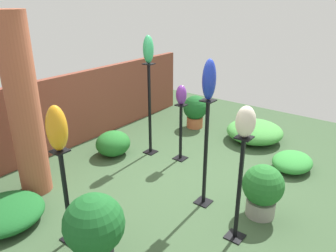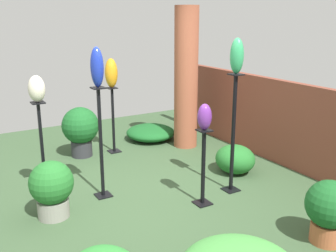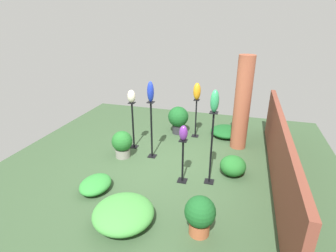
{
  "view_description": "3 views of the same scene",
  "coord_description": "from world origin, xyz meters",
  "px_view_note": "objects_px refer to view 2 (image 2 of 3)",
  "views": [
    {
      "loc": [
        -3.55,
        -2.4,
        2.6
      ],
      "look_at": [
        0.07,
        0.38,
        0.77
      ],
      "focal_mm": 35.0,
      "sensor_mm": 36.0,
      "label": 1
    },
    {
      "loc": [
        4.18,
        -2.2,
        2.3
      ],
      "look_at": [
        0.21,
        0.17,
        0.98
      ],
      "focal_mm": 42.0,
      "sensor_mm": 36.0,
      "label": 2
    },
    {
      "loc": [
        5.22,
        1.52,
        3.25
      ],
      "look_at": [
        0.01,
        0.0,
        1.02
      ],
      "focal_mm": 28.0,
      "sensor_mm": 36.0,
      "label": 3
    }
  ],
  "objects_px": {
    "pedestal_amber": "(113,123)",
    "art_vase_jade": "(237,56)",
    "pedestal_cobalt": "(101,148)",
    "art_vase_violet": "(205,117)",
    "pedestal_violet": "(203,171)",
    "potted_plant_back_center": "(81,128)",
    "potted_plant_mid_right": "(52,187)",
    "pedestal_jade": "(233,138)",
    "art_vase_amber": "(111,73)",
    "brick_pillar": "(186,79)",
    "art_vase_ivory": "(37,89)",
    "potted_plant_front_left": "(329,209)",
    "pedestal_ivory": "(43,155)",
    "art_vase_cobalt": "(97,67)"
  },
  "relations": [
    {
      "from": "pedestal_amber",
      "to": "art_vase_jade",
      "type": "height_order",
      "value": "art_vase_jade"
    },
    {
      "from": "pedestal_cobalt",
      "to": "art_vase_violet",
      "type": "bearing_deg",
      "value": 49.35
    },
    {
      "from": "pedestal_violet",
      "to": "potted_plant_back_center",
      "type": "distance_m",
      "value": 2.57
    },
    {
      "from": "pedestal_violet",
      "to": "pedestal_cobalt",
      "type": "xyz_separation_m",
      "value": [
        -0.85,
        -0.99,
        0.23
      ]
    },
    {
      "from": "potted_plant_mid_right",
      "to": "pedestal_cobalt",
      "type": "bearing_deg",
      "value": 107.19
    },
    {
      "from": "pedestal_jade",
      "to": "pedestal_cobalt",
      "type": "distance_m",
      "value": 1.71
    },
    {
      "from": "pedestal_cobalt",
      "to": "pedestal_amber",
      "type": "bearing_deg",
      "value": 151.9
    },
    {
      "from": "art_vase_violet",
      "to": "art_vase_amber",
      "type": "height_order",
      "value": "art_vase_amber"
    },
    {
      "from": "brick_pillar",
      "to": "art_vase_ivory",
      "type": "distance_m",
      "value": 2.84
    },
    {
      "from": "pedestal_cobalt",
      "to": "potted_plant_front_left",
      "type": "xyz_separation_m",
      "value": [
        2.22,
        1.6,
        -0.29
      ]
    },
    {
      "from": "brick_pillar",
      "to": "art_vase_ivory",
      "type": "height_order",
      "value": "brick_pillar"
    },
    {
      "from": "pedestal_ivory",
      "to": "pedestal_cobalt",
      "type": "distance_m",
      "value": 0.75
    },
    {
      "from": "art_vase_violet",
      "to": "art_vase_cobalt",
      "type": "distance_m",
      "value": 1.42
    },
    {
      "from": "art_vase_amber",
      "to": "potted_plant_front_left",
      "type": "height_order",
      "value": "art_vase_amber"
    },
    {
      "from": "art_vase_cobalt",
      "to": "potted_plant_back_center",
      "type": "relative_size",
      "value": 0.58
    },
    {
      "from": "art_vase_ivory",
      "to": "potted_plant_mid_right",
      "type": "height_order",
      "value": "art_vase_ivory"
    },
    {
      "from": "art_vase_violet",
      "to": "potted_plant_mid_right",
      "type": "bearing_deg",
      "value": -110.42
    },
    {
      "from": "brick_pillar",
      "to": "pedestal_violet",
      "type": "distance_m",
      "value": 2.43
    },
    {
      "from": "art_vase_jade",
      "to": "pedestal_violet",
      "type": "bearing_deg",
      "value": -77.31
    },
    {
      "from": "potted_plant_front_left",
      "to": "potted_plant_back_center",
      "type": "height_order",
      "value": "potted_plant_back_center"
    },
    {
      "from": "potted_plant_front_left",
      "to": "art_vase_jade",
      "type": "bearing_deg",
      "value": -178.29
    },
    {
      "from": "pedestal_amber",
      "to": "art_vase_amber",
      "type": "xyz_separation_m",
      "value": [
        0.0,
        -0.0,
        0.86
      ]
    },
    {
      "from": "art_vase_amber",
      "to": "brick_pillar",
      "type": "bearing_deg",
      "value": 74.29
    },
    {
      "from": "art_vase_cobalt",
      "to": "potted_plant_front_left",
      "type": "relative_size",
      "value": 0.71
    },
    {
      "from": "art_vase_violet",
      "to": "art_vase_cobalt",
      "type": "bearing_deg",
      "value": -130.65
    },
    {
      "from": "art_vase_violet",
      "to": "potted_plant_back_center",
      "type": "xyz_separation_m",
      "value": [
        -2.47,
        -0.72,
        -0.65
      ]
    },
    {
      "from": "art_vase_violet",
      "to": "potted_plant_front_left",
      "type": "xyz_separation_m",
      "value": [
        1.37,
        0.61,
        -0.75
      ]
    },
    {
      "from": "pedestal_amber",
      "to": "art_vase_amber",
      "type": "height_order",
      "value": "art_vase_amber"
    },
    {
      "from": "potted_plant_back_center",
      "to": "potted_plant_front_left",
      "type": "bearing_deg",
      "value": 19.11
    },
    {
      "from": "pedestal_violet",
      "to": "potted_plant_front_left",
      "type": "height_order",
      "value": "pedestal_violet"
    },
    {
      "from": "pedestal_ivory",
      "to": "pedestal_jade",
      "type": "distance_m",
      "value": 2.46
    },
    {
      "from": "art_vase_violet",
      "to": "potted_plant_mid_right",
      "type": "distance_m",
      "value": 1.96
    },
    {
      "from": "brick_pillar",
      "to": "pedestal_amber",
      "type": "distance_m",
      "value": 1.48
    },
    {
      "from": "pedestal_violet",
      "to": "potted_plant_mid_right",
      "type": "xyz_separation_m",
      "value": [
        -0.63,
        -1.7,
        -0.06
      ]
    },
    {
      "from": "pedestal_violet",
      "to": "pedestal_amber",
      "type": "xyz_separation_m",
      "value": [
        -2.38,
        -0.17,
        0.08
      ]
    },
    {
      "from": "pedestal_amber",
      "to": "potted_plant_mid_right",
      "type": "relative_size",
      "value": 1.64
    },
    {
      "from": "pedestal_ivory",
      "to": "pedestal_cobalt",
      "type": "bearing_deg",
      "value": 61.04
    },
    {
      "from": "pedestal_jade",
      "to": "potted_plant_front_left",
      "type": "distance_m",
      "value": 1.54
    },
    {
      "from": "brick_pillar",
      "to": "potted_plant_front_left",
      "type": "distance_m",
      "value": 3.54
    },
    {
      "from": "pedestal_amber",
      "to": "potted_plant_back_center",
      "type": "height_order",
      "value": "pedestal_amber"
    },
    {
      "from": "pedestal_amber",
      "to": "pedestal_ivory",
      "type": "bearing_deg",
      "value": -51.39
    },
    {
      "from": "potted_plant_mid_right",
      "to": "pedestal_ivory",
      "type": "bearing_deg",
      "value": 174.43
    },
    {
      "from": "pedestal_ivory",
      "to": "potted_plant_back_center",
      "type": "distance_m",
      "value": 1.56
    },
    {
      "from": "pedestal_violet",
      "to": "pedestal_jade",
      "type": "distance_m",
      "value": 0.65
    },
    {
      "from": "pedestal_amber",
      "to": "art_vase_cobalt",
      "type": "relative_size",
      "value": 2.31
    },
    {
      "from": "art_vase_ivory",
      "to": "potted_plant_mid_right",
      "type": "bearing_deg",
      "value": -5.57
    },
    {
      "from": "pedestal_jade",
      "to": "art_vase_cobalt",
      "type": "height_order",
      "value": "art_vase_cobalt"
    },
    {
      "from": "brick_pillar",
      "to": "art_vase_ivory",
      "type": "relative_size",
      "value": 7.48
    },
    {
      "from": "pedestal_ivory",
      "to": "art_vase_jade",
      "type": "xyz_separation_m",
      "value": [
        1.08,
        2.2,
        1.23
      ]
    },
    {
      "from": "potted_plant_back_center",
      "to": "art_vase_violet",
      "type": "bearing_deg",
      "value": 16.33
    }
  ]
}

